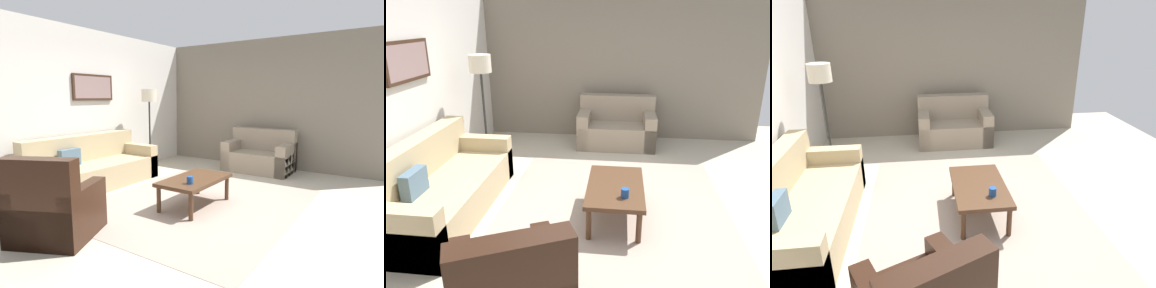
% 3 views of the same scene
% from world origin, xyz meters
% --- Properties ---
extents(ground_plane, '(8.00, 8.00, 0.00)m').
position_xyz_m(ground_plane, '(0.00, 0.00, 0.00)').
color(ground_plane, '#B2A893').
extents(rear_partition, '(6.00, 0.12, 2.80)m').
position_xyz_m(rear_partition, '(0.00, 2.60, 1.40)').
color(rear_partition, silver).
rests_on(rear_partition, ground_plane).
extents(stone_feature_panel, '(0.12, 5.20, 2.80)m').
position_xyz_m(stone_feature_panel, '(3.00, 0.00, 1.40)').
color(stone_feature_panel, slate).
rests_on(stone_feature_panel, ground_plane).
extents(area_rug, '(3.23, 2.75, 0.01)m').
position_xyz_m(area_rug, '(0.00, 0.00, 0.00)').
color(area_rug, gray).
rests_on(area_rug, ground_plane).
extents(couch_main, '(2.26, 0.94, 0.88)m').
position_xyz_m(couch_main, '(-0.22, 2.09, 0.30)').
color(couch_main, tan).
rests_on(couch_main, ground_plane).
extents(couch_loveseat, '(0.81, 1.36, 0.88)m').
position_xyz_m(couch_loveseat, '(2.48, 0.02, 0.30)').
color(couch_loveseat, gray).
rests_on(couch_loveseat, ground_plane).
extents(coffee_table, '(1.10, 0.64, 0.41)m').
position_xyz_m(coffee_table, '(-0.11, -0.01, 0.36)').
color(coffee_table, '#472D1C').
rests_on(coffee_table, ground_plane).
extents(cup, '(0.09, 0.09, 0.10)m').
position_xyz_m(cup, '(-0.39, -0.12, 0.46)').
color(cup, '#1E478C').
rests_on(cup, coffee_table).
extents(lamp_standing, '(0.32, 0.32, 1.71)m').
position_xyz_m(lamp_standing, '(1.29, 2.04, 1.41)').
color(lamp_standing, black).
rests_on(lamp_standing, ground_plane).
extents(framed_artwork, '(0.90, 0.04, 0.48)m').
position_xyz_m(framed_artwork, '(0.24, 2.51, 1.73)').
color(framed_artwork, '#382316').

